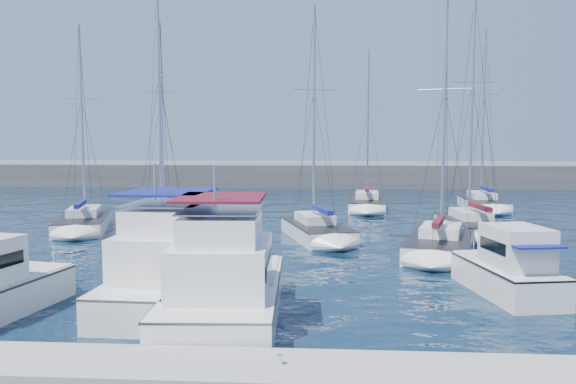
# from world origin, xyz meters

# --- Properties ---
(ground) EXTENTS (220.00, 220.00, 0.00)m
(ground) POSITION_xyz_m (0.00, 0.00, 0.00)
(ground) COLOR black
(ground) RESTS_ON ground
(breakwater) EXTENTS (160.00, 6.00, 4.45)m
(breakwater) POSITION_xyz_m (0.00, 52.00, 1.05)
(breakwater) COLOR #424244
(breakwater) RESTS_ON ground
(dock) EXTENTS (40.00, 2.20, 0.60)m
(dock) POSITION_xyz_m (0.00, -11.00, 0.30)
(dock) COLOR gray
(dock) RESTS_ON ground
(dock_cleat_centre) EXTENTS (0.16, 0.16, 0.25)m
(dock_cleat_centre) POSITION_xyz_m (0.00, -11.00, 0.72)
(dock_cleat_centre) COLOR silver
(dock_cleat_centre) RESTS_ON dock
(motor_yacht_port_inner) EXTENTS (4.23, 8.84, 4.69)m
(motor_yacht_port_inner) POSITION_xyz_m (-4.47, -3.97, 1.13)
(motor_yacht_port_inner) COLOR silver
(motor_yacht_port_inner) RESTS_ON ground
(motor_yacht_stbd_inner) EXTENTS (4.00, 8.97, 4.69)m
(motor_yacht_stbd_inner) POSITION_xyz_m (-2.27, -5.81, 1.13)
(motor_yacht_stbd_inner) COLOR silver
(motor_yacht_stbd_inner) RESTS_ON ground
(motor_yacht_stbd_outer) EXTENTS (3.24, 5.85, 3.20)m
(motor_yacht_stbd_outer) POSITION_xyz_m (8.31, -2.04, 0.94)
(motor_yacht_stbd_outer) COLOR silver
(motor_yacht_stbd_outer) RESTS_ON ground
(sailboat_mid_a) EXTENTS (5.20, 8.50, 14.39)m
(sailboat_mid_a) POSITION_xyz_m (-15.48, 12.92, 0.52)
(sailboat_mid_a) COLOR silver
(sailboat_mid_a) RESTS_ON ground
(sailboat_mid_b) EXTENTS (4.35, 9.22, 16.50)m
(sailboat_mid_b) POSITION_xyz_m (-9.47, 10.67, 0.54)
(sailboat_mid_b) COLOR silver
(sailboat_mid_b) RESTS_ON ground
(sailboat_mid_c) EXTENTS (4.99, 8.04, 14.85)m
(sailboat_mid_c) POSITION_xyz_m (0.54, 10.52, 0.53)
(sailboat_mid_c) COLOR silver
(sailboat_mid_c) RESTS_ON ground
(sailboat_mid_d) EXTENTS (5.15, 8.16, 14.13)m
(sailboat_mid_d) POSITION_xyz_m (7.25, 6.04, 0.52)
(sailboat_mid_d) COLOR silver
(sailboat_mid_d) RESTS_ON ground
(sailboat_mid_e) EXTENTS (3.61, 8.06, 15.97)m
(sailboat_mid_e) POSITION_xyz_m (10.72, 13.00, 0.54)
(sailboat_mid_e) COLOR silver
(sailboat_mid_e) RESTS_ON ground
(sailboat_back_a) EXTENTS (5.42, 8.06, 16.91)m
(sailboat_back_a) POSITION_xyz_m (-13.33, 24.77, 0.56)
(sailboat_back_a) COLOR silver
(sailboat_back_a) RESTS_ON ground
(sailboat_back_b) EXTENTS (3.81, 9.10, 14.70)m
(sailboat_back_b) POSITION_xyz_m (4.83, 26.63, 0.51)
(sailboat_back_b) COLOR silver
(sailboat_back_b) RESTS_ON ground
(sailboat_back_c) EXTENTS (3.51, 8.55, 16.59)m
(sailboat_back_c) POSITION_xyz_m (15.22, 27.06, 0.54)
(sailboat_back_c) COLOR silver
(sailboat_back_c) RESTS_ON ground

